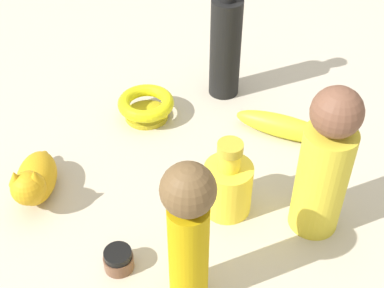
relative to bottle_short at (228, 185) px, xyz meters
name	(u,v)px	position (x,y,z in m)	size (l,w,h in m)	color
ground	(192,167)	(-0.10, 0.06, -0.05)	(2.00, 2.00, 0.00)	#BCB29E
bottle_short	(228,185)	(0.00, 0.00, 0.00)	(0.08, 0.08, 0.14)	yellow
bowl	(146,105)	(-0.25, 0.14, -0.02)	(0.11, 0.11, 0.05)	#B2A31D
cat_figurine	(34,180)	(-0.29, -0.13, -0.01)	(0.12, 0.14, 0.09)	gold
banana	(283,126)	(0.01, 0.22, -0.03)	(0.19, 0.04, 0.04)	yellow
person_figure_adult	(325,165)	(0.13, 0.04, 0.07)	(0.11, 0.11, 0.26)	gold
nail_polish_jar	(119,259)	(-0.09, -0.18, -0.04)	(0.04, 0.04, 0.03)	brown
bottle_tall	(226,45)	(-0.15, 0.29, 0.06)	(0.06, 0.06, 0.26)	black
person_figure_child	(188,231)	(0.02, -0.17, 0.08)	(0.07, 0.07, 0.24)	#C09B0A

